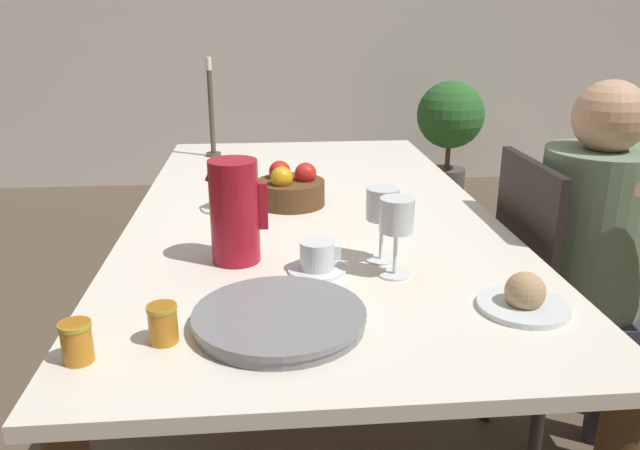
# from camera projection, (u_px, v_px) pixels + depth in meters

# --- Properties ---
(ground_plane) EXTENTS (20.00, 20.00, 0.00)m
(ground_plane) POSITION_uv_depth(u_px,v_px,m) (312.00, 424.00, 2.11)
(ground_plane) COLOR brown
(wall_back) EXTENTS (10.00, 0.06, 2.60)m
(wall_back) POSITION_uv_depth(u_px,v_px,m) (279.00, 14.00, 4.70)
(wall_back) COLOR silver
(wall_back) RESTS_ON ground_plane
(dining_table) EXTENTS (1.04, 1.98, 0.77)m
(dining_table) POSITION_uv_depth(u_px,v_px,m) (311.00, 236.00, 1.89)
(dining_table) COLOR silver
(dining_table) RESTS_ON ground_plane
(chair_person_side) EXTENTS (0.42, 0.42, 0.95)m
(chair_person_side) POSITION_uv_depth(u_px,v_px,m) (555.00, 313.00, 1.82)
(chair_person_side) COLOR black
(chair_person_side) RESTS_ON ground_plane
(person_seated) EXTENTS (0.39, 0.41, 1.16)m
(person_seated) POSITION_uv_depth(u_px,v_px,m) (601.00, 255.00, 1.73)
(person_seated) COLOR #33333D
(person_seated) RESTS_ON ground_plane
(red_pitcher) EXTENTS (0.14, 0.11, 0.24)m
(red_pitcher) POSITION_uv_depth(u_px,v_px,m) (235.00, 211.00, 1.44)
(red_pitcher) COLOR #A31423
(red_pitcher) RESTS_ON dining_table
(wine_glass_water) EXTENTS (0.08, 0.08, 0.18)m
(wine_glass_water) POSITION_uv_depth(u_px,v_px,m) (382.00, 208.00, 1.43)
(wine_glass_water) COLOR white
(wine_glass_water) RESTS_ON dining_table
(wine_glass_juice) EXTENTS (0.08, 0.08, 0.18)m
(wine_glass_juice) POSITION_uv_depth(u_px,v_px,m) (397.00, 220.00, 1.35)
(wine_glass_juice) COLOR white
(wine_glass_juice) RESTS_ON dining_table
(teacup_near_person) EXTENTS (0.14, 0.14, 0.07)m
(teacup_near_person) POSITION_uv_depth(u_px,v_px,m) (317.00, 258.00, 1.41)
(teacup_near_person) COLOR silver
(teacup_near_person) RESTS_ON dining_table
(teacup_across) EXTENTS (0.14, 0.14, 0.07)m
(teacup_across) POSITION_uv_depth(u_px,v_px,m) (224.00, 199.00, 1.85)
(teacup_across) COLOR silver
(teacup_across) RESTS_ON dining_table
(serving_tray) EXTENTS (0.33, 0.33, 0.03)m
(serving_tray) POSITION_uv_depth(u_px,v_px,m) (279.00, 318.00, 1.17)
(serving_tray) COLOR gray
(serving_tray) RESTS_ON dining_table
(bread_plate) EXTENTS (0.18, 0.18, 0.08)m
(bread_plate) POSITION_uv_depth(u_px,v_px,m) (524.00, 298.00, 1.23)
(bread_plate) COLOR silver
(bread_plate) RESTS_ON dining_table
(jam_jar_amber) EXTENTS (0.05, 0.05, 0.07)m
(jam_jar_amber) POSITION_uv_depth(u_px,v_px,m) (77.00, 340.00, 1.04)
(jam_jar_amber) COLOR #C67A1E
(jam_jar_amber) RESTS_ON dining_table
(jam_jar_red) EXTENTS (0.05, 0.05, 0.07)m
(jam_jar_red) POSITION_uv_depth(u_px,v_px,m) (163.00, 322.00, 1.10)
(jam_jar_red) COLOR #C67A1E
(jam_jar_red) RESTS_ON dining_table
(fruit_bowl) EXTENTS (0.21, 0.21, 0.13)m
(fruit_bowl) POSITION_uv_depth(u_px,v_px,m) (290.00, 189.00, 1.88)
(fruit_bowl) COLOR brown
(fruit_bowl) RESTS_ON dining_table
(candlestick_tall) EXTENTS (0.06, 0.06, 0.39)m
(candlestick_tall) POSITION_uv_depth(u_px,v_px,m) (212.00, 117.00, 2.48)
(candlestick_tall) COLOR #4C4238
(candlestick_tall) RESTS_ON dining_table
(potted_plant) EXTENTS (0.48, 0.48, 0.86)m
(potted_plant) POSITION_uv_depth(u_px,v_px,m) (450.00, 123.00, 4.51)
(potted_plant) COLOR #4C4742
(potted_plant) RESTS_ON ground_plane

